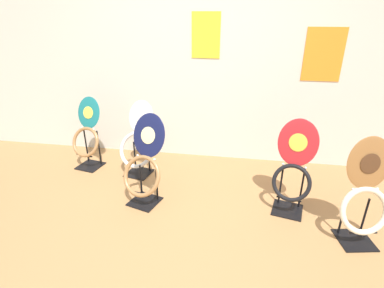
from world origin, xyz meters
name	(u,v)px	position (x,y,z in m)	size (l,w,h in m)	color
ground_plane	(158,260)	(0.00, 0.00, 0.00)	(14.00, 14.00, 0.00)	#A37547
wall_back	(196,56)	(0.00, 1.94, 1.30)	(8.00, 0.07, 2.60)	silver
toilet_seat_display_woodgrain	(365,198)	(1.60, 0.50, 0.43)	(0.43, 0.33, 0.93)	black
toilet_seat_display_teal_sax	(87,137)	(-1.25, 1.39, 0.40)	(0.41, 0.37, 0.86)	black
toilet_seat_display_crimson_swirl	(293,171)	(1.09, 0.87, 0.42)	(0.42, 0.41, 0.90)	black
toilet_seat_display_navy_moon	(144,164)	(-0.33, 0.78, 0.42)	(0.48, 0.47, 0.90)	black
toilet_seat_display_white_plain	(137,145)	(-0.59, 1.31, 0.37)	(0.47, 0.42, 0.86)	black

